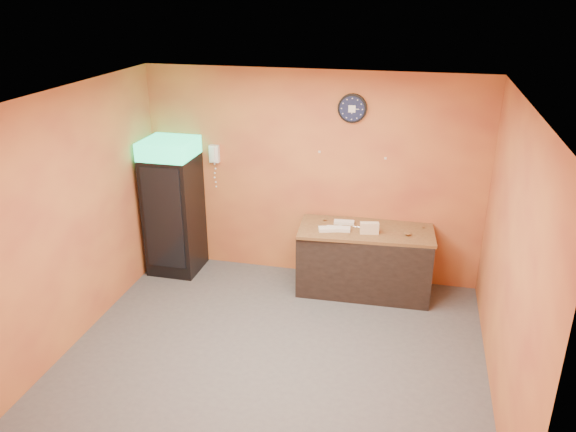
% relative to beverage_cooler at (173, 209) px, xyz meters
% --- Properties ---
extents(floor, '(4.50, 4.50, 0.00)m').
position_rel_beverage_cooler_xyz_m(floor, '(1.85, -1.61, -0.92)').
color(floor, '#47474C').
rests_on(floor, ground).
extents(back_wall, '(4.50, 0.02, 2.80)m').
position_rel_beverage_cooler_xyz_m(back_wall, '(1.85, 0.39, 0.48)').
color(back_wall, orange).
rests_on(back_wall, floor).
extents(left_wall, '(0.02, 4.00, 2.80)m').
position_rel_beverage_cooler_xyz_m(left_wall, '(-0.40, -1.61, 0.48)').
color(left_wall, orange).
rests_on(left_wall, floor).
extents(right_wall, '(0.02, 4.00, 2.80)m').
position_rel_beverage_cooler_xyz_m(right_wall, '(4.10, -1.61, 0.48)').
color(right_wall, orange).
rests_on(right_wall, floor).
extents(ceiling, '(4.50, 4.00, 0.02)m').
position_rel_beverage_cooler_xyz_m(ceiling, '(1.85, -1.61, 1.88)').
color(ceiling, white).
rests_on(ceiling, back_wall).
extents(beverage_cooler, '(0.67, 0.68, 1.88)m').
position_rel_beverage_cooler_xyz_m(beverage_cooler, '(0.00, 0.00, 0.00)').
color(beverage_cooler, black).
rests_on(beverage_cooler, floor).
extents(prep_counter, '(1.71, 0.80, 0.84)m').
position_rel_beverage_cooler_xyz_m(prep_counter, '(2.64, 0.02, -0.50)').
color(prep_counter, black).
rests_on(prep_counter, floor).
extents(wall_clock, '(0.36, 0.06, 0.36)m').
position_rel_beverage_cooler_xyz_m(wall_clock, '(2.35, 0.36, 1.42)').
color(wall_clock, black).
rests_on(wall_clock, back_wall).
extents(wall_phone, '(0.13, 0.11, 0.24)m').
position_rel_beverage_cooler_xyz_m(wall_phone, '(0.52, 0.34, 0.72)').
color(wall_phone, white).
rests_on(wall_phone, back_wall).
extents(butcher_paper, '(1.75, 0.88, 0.04)m').
position_rel_beverage_cooler_xyz_m(butcher_paper, '(2.64, 0.02, -0.06)').
color(butcher_paper, brown).
rests_on(butcher_paper, prep_counter).
extents(sub_roll_stack, '(0.24, 0.13, 0.15)m').
position_rel_beverage_cooler_xyz_m(sub_roll_stack, '(2.69, -0.12, 0.04)').
color(sub_roll_stack, beige).
rests_on(sub_roll_stack, butcher_paper).
extents(wrapped_sandwich_left, '(0.32, 0.20, 0.04)m').
position_rel_beverage_cooler_xyz_m(wrapped_sandwich_left, '(2.21, -0.14, -0.02)').
color(wrapped_sandwich_left, silver).
rests_on(wrapped_sandwich_left, butcher_paper).
extents(wrapped_sandwich_mid, '(0.31, 0.15, 0.04)m').
position_rel_beverage_cooler_xyz_m(wrapped_sandwich_mid, '(2.30, -0.11, -0.02)').
color(wrapped_sandwich_mid, silver).
rests_on(wrapped_sandwich_mid, butcher_paper).
extents(wrapped_sandwich_right, '(0.27, 0.12, 0.04)m').
position_rel_beverage_cooler_xyz_m(wrapped_sandwich_right, '(2.34, 0.13, -0.02)').
color(wrapped_sandwich_right, silver).
rests_on(wrapped_sandwich_right, butcher_paper).
extents(kitchen_tool, '(0.06, 0.06, 0.06)m').
position_rel_beverage_cooler_xyz_m(kitchen_tool, '(2.61, 0.03, -0.01)').
color(kitchen_tool, silver).
rests_on(kitchen_tool, butcher_paper).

